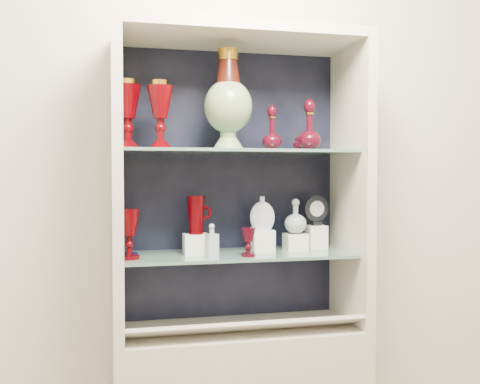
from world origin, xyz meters
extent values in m
cube|color=silver|center=(0.00, 1.75, 1.40)|extent=(3.50, 0.02, 2.80)
cube|color=black|center=(0.00, 1.72, 1.32)|extent=(0.98, 0.02, 1.15)
cube|color=beige|center=(-0.48, 1.53, 1.32)|extent=(0.04, 0.40, 1.15)
cube|color=beige|center=(0.48, 1.53, 1.32)|extent=(0.04, 0.40, 1.15)
cube|color=beige|center=(0.00, 1.53, 1.92)|extent=(1.00, 0.40, 0.04)
cube|color=slate|center=(0.00, 1.55, 1.04)|extent=(0.92, 0.34, 0.01)
cube|color=slate|center=(0.00, 1.55, 1.46)|extent=(0.92, 0.34, 0.01)
cube|color=beige|center=(0.00, 1.42, 0.78)|extent=(0.92, 0.17, 0.09)
cube|color=white|center=(0.05, 1.42, 0.80)|extent=(0.10, 0.06, 0.03)
cube|color=white|center=(-0.21, 1.42, 0.80)|extent=(0.10, 0.06, 0.03)
cube|color=white|center=(0.31, 1.42, 0.80)|extent=(0.10, 0.06, 0.03)
cube|color=silver|center=(-0.18, 1.56, 1.09)|extent=(0.10, 0.10, 0.08)
cube|color=silver|center=(0.10, 1.57, 1.09)|extent=(0.09, 0.09, 0.09)
cube|color=silver|center=(0.25, 1.57, 1.08)|extent=(0.09, 0.09, 0.07)
cube|color=silver|center=(0.35, 1.61, 1.10)|extent=(0.08, 0.08, 0.10)
camera|label=1|loc=(-0.47, -0.57, 1.38)|focal=40.00mm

